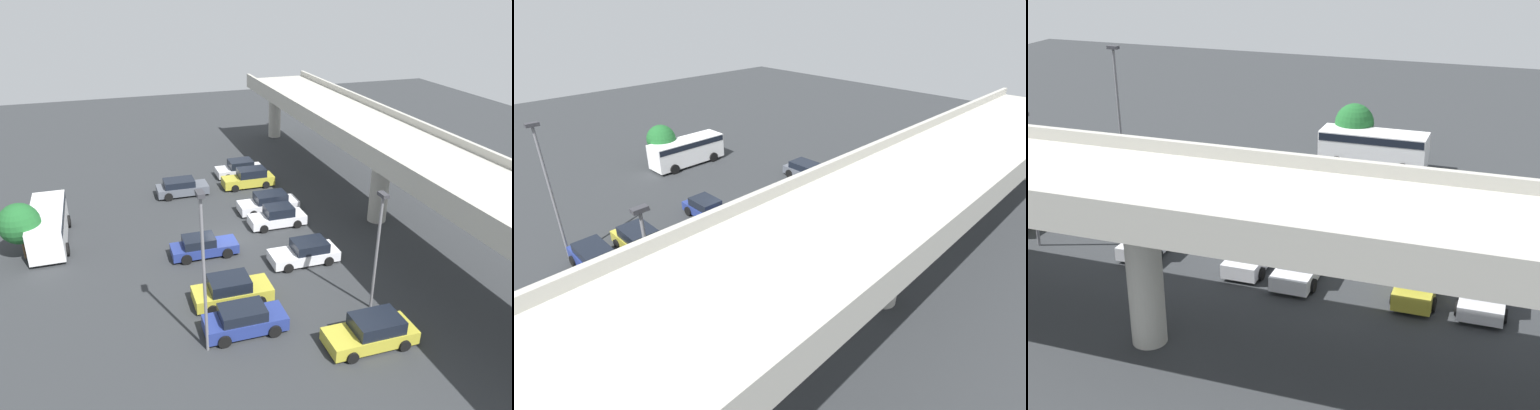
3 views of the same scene
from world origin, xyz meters
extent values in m
plane|color=#2D3033|center=(0.00, 0.00, 0.00)|extent=(102.54, 102.54, 0.00)
cube|color=#ADAAA0|center=(0.00, 12.29, 6.58)|extent=(47.85, 6.83, 0.90)
cube|color=#ADAAA0|center=(0.00, 9.03, 7.31)|extent=(47.85, 0.30, 0.55)
cube|color=#ADAAA0|center=(0.00, 15.56, 7.31)|extent=(47.85, 0.30, 0.55)
cylinder|color=#ADAAA0|center=(0.00, 12.29, 3.07)|extent=(1.43, 1.43, 6.13)
cube|color=silver|center=(-12.63, 4.69, 0.51)|extent=(1.94, 4.49, 0.66)
cube|color=black|center=(-12.63, 4.81, 1.20)|extent=(1.78, 2.24, 0.71)
cylinder|color=black|center=(-11.64, 3.30, 0.32)|extent=(0.22, 0.64, 0.64)
cylinder|color=black|center=(-13.62, 3.30, 0.32)|extent=(0.22, 0.64, 0.64)
cylinder|color=black|center=(-11.64, 6.08, 0.32)|extent=(0.22, 0.64, 0.64)
cylinder|color=black|center=(-13.62, 6.08, 0.32)|extent=(0.22, 0.64, 0.64)
cube|color=#515660|center=(-9.64, -1.36, 0.54)|extent=(1.92, 4.43, 0.69)
cube|color=black|center=(-9.64, -1.63, 1.17)|extent=(1.76, 2.60, 0.57)
cylinder|color=black|center=(-10.62, 0.01, 0.36)|extent=(0.22, 0.71, 0.71)
cylinder|color=black|center=(-8.66, 0.01, 0.36)|extent=(0.22, 0.71, 0.71)
cylinder|color=black|center=(-10.62, -2.73, 0.36)|extent=(0.22, 0.71, 0.71)
cylinder|color=black|center=(-8.66, -2.73, 0.36)|extent=(0.22, 0.71, 0.71)
cube|color=silver|center=(-4.17, 4.69, 0.54)|extent=(1.83, 4.88, 0.71)
cube|color=black|center=(-4.17, 4.89, 1.22)|extent=(1.68, 2.53, 0.67)
cylinder|color=black|center=(-3.23, 3.18, 0.33)|extent=(0.22, 0.66, 0.66)
cylinder|color=black|center=(-5.10, 3.18, 0.33)|extent=(0.22, 0.66, 0.66)
cylinder|color=black|center=(-3.23, 6.20, 0.33)|extent=(0.22, 0.66, 0.66)
cylinder|color=black|center=(-5.10, 6.20, 0.33)|extent=(0.22, 0.66, 0.66)
cube|color=silver|center=(-1.53, 4.51, 0.53)|extent=(1.74, 4.32, 0.70)
cube|color=black|center=(-1.53, 4.65, 1.23)|extent=(1.60, 2.11, 0.72)
cylinder|color=black|center=(-0.64, 3.17, 0.32)|extent=(0.22, 0.63, 0.63)
cylinder|color=black|center=(-2.42, 3.17, 0.32)|extent=(0.22, 0.63, 0.63)
cylinder|color=black|center=(-0.64, 5.86, 0.32)|extent=(0.22, 0.63, 0.63)
cylinder|color=black|center=(-2.42, 5.86, 0.32)|extent=(0.22, 0.63, 0.63)
cube|color=navy|center=(1.19, -1.77, 0.52)|extent=(1.71, 4.54, 0.65)
cube|color=black|center=(1.19, -2.14, 1.15)|extent=(1.57, 2.15, 0.60)
cylinder|color=black|center=(0.32, -0.36, 0.36)|extent=(0.22, 0.72, 0.72)
cylinder|color=black|center=(2.07, -0.36, 0.36)|extent=(0.22, 0.72, 0.72)
cylinder|color=black|center=(0.32, -3.17, 0.36)|extent=(0.22, 0.72, 0.72)
cylinder|color=black|center=(2.07, -3.17, 0.36)|extent=(0.22, 0.72, 0.72)
cube|color=silver|center=(4.10, 4.36, 0.51)|extent=(1.90, 4.61, 0.68)
cube|color=black|center=(4.10, 4.77, 1.18)|extent=(1.74, 2.26, 0.65)
cylinder|color=black|center=(5.07, 2.93, 0.32)|extent=(0.22, 0.64, 0.64)
cylinder|color=black|center=(3.13, 2.93, 0.32)|extent=(0.22, 0.64, 0.64)
cylinder|color=black|center=(5.07, 5.79, 0.32)|extent=(0.22, 0.64, 0.64)
cylinder|color=black|center=(3.13, 5.79, 0.32)|extent=(0.22, 0.64, 0.64)
cube|color=gold|center=(6.96, -1.35, 0.54)|extent=(1.94, 4.62, 0.73)
cube|color=black|center=(6.96, -1.53, 1.26)|extent=(1.79, 2.36, 0.70)
cylinder|color=black|center=(5.97, 0.08, 0.32)|extent=(0.22, 0.64, 0.64)
cylinder|color=black|center=(7.95, 0.08, 0.32)|extent=(0.22, 0.64, 0.64)
cylinder|color=black|center=(5.97, -2.78, 0.32)|extent=(0.22, 0.64, 0.64)
cylinder|color=black|center=(7.95, -2.78, 0.32)|extent=(0.22, 0.64, 0.64)
cube|color=navy|center=(9.88, -1.43, 0.58)|extent=(1.78, 4.43, 0.77)
cube|color=black|center=(9.88, -1.58, 1.27)|extent=(1.63, 2.44, 0.61)
cylinder|color=black|center=(8.97, -0.06, 0.36)|extent=(0.22, 0.71, 0.71)
cylinder|color=black|center=(10.79, -0.06, 0.36)|extent=(0.22, 0.71, 0.71)
cylinder|color=black|center=(8.97, -2.81, 0.36)|extent=(0.22, 0.71, 0.71)
cylinder|color=black|center=(10.79, -2.81, 0.36)|extent=(0.22, 0.71, 0.71)
cylinder|color=black|center=(11.83, 2.94, 0.31)|extent=(0.22, 0.63, 0.63)
cube|color=gold|center=(-9.71, 4.66, 0.58)|extent=(1.72, 4.66, 0.80)
cube|color=black|center=(-9.71, 5.00, 1.34)|extent=(1.58, 2.48, 0.72)
cylinder|color=black|center=(-8.83, 3.22, 0.33)|extent=(0.22, 0.66, 0.66)
cylinder|color=black|center=(-10.60, 3.22, 0.33)|extent=(0.22, 0.66, 0.66)
cylinder|color=black|center=(-8.83, 6.11, 0.33)|extent=(0.22, 0.66, 0.66)
cylinder|color=black|center=(-10.60, 6.11, 0.33)|extent=(0.22, 0.66, 0.66)
cube|color=white|center=(-3.89, -11.94, 1.40)|extent=(7.29, 2.29, 2.29)
cube|color=black|center=(-3.89, -11.94, 2.22)|extent=(7.14, 2.33, 0.50)
cylinder|color=black|center=(-1.63, -10.77, 0.46)|extent=(0.92, 0.29, 0.92)
cylinder|color=black|center=(-1.63, -13.11, 0.46)|extent=(0.92, 0.29, 0.92)
cylinder|color=black|center=(-6.15, -10.77, 0.46)|extent=(0.92, 0.29, 0.92)
cylinder|color=black|center=(-6.15, -13.11, 0.46)|extent=(0.92, 0.29, 0.92)
cylinder|color=slate|center=(10.70, -3.69, 4.32)|extent=(0.16, 0.16, 8.64)
cube|color=#333338|center=(10.70, -3.69, 8.74)|extent=(0.70, 0.35, 0.20)
cylinder|color=slate|center=(10.02, 6.11, 3.51)|extent=(0.16, 0.16, 7.01)
cylinder|color=brown|center=(-2.13, -13.46, 0.72)|extent=(0.24, 0.24, 1.43)
sphere|color=#1E5B28|center=(-2.13, -13.46, 2.61)|extent=(2.76, 2.76, 2.76)
camera|label=1|loc=(30.72, -7.48, 17.45)|focal=35.00mm
camera|label=2|loc=(16.27, 20.02, 14.84)|focal=28.00mm
camera|label=3|loc=(-13.33, 34.03, 16.17)|focal=50.00mm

